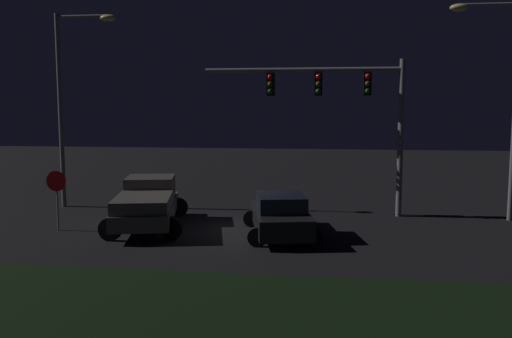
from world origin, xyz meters
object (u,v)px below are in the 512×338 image
object	(u,v)px
car_sedan	(280,215)
pickup_truck	(148,201)
street_lamp_right	(502,85)
traffic_signal_gantry	(341,99)
street_lamp_left	(71,87)
stop_sign	(57,189)

from	to	relation	value
car_sedan	pickup_truck	bearing A→B (deg)	69.50
pickup_truck	street_lamp_right	distance (m)	14.59
traffic_signal_gantry	street_lamp_left	distance (m)	12.01
pickup_truck	street_lamp_right	world-z (taller)	street_lamp_right
car_sedan	stop_sign	world-z (taller)	stop_sign
street_lamp_left	pickup_truck	bearing A→B (deg)	-37.41
street_lamp_left	street_lamp_right	size ratio (longest dim) A/B	1.00
stop_sign	pickup_truck	bearing A→B (deg)	18.93
pickup_truck	traffic_signal_gantry	distance (m)	8.91
street_lamp_right	stop_sign	distance (m)	17.58
pickup_truck	car_sedan	xyz separation A→B (m)	(5.14, -0.83, -0.26)
traffic_signal_gantry	stop_sign	distance (m)	11.76
pickup_truck	car_sedan	world-z (taller)	pickup_truck
street_lamp_left	stop_sign	distance (m)	6.25
traffic_signal_gantry	stop_sign	size ratio (longest dim) A/B	3.73
car_sedan	traffic_signal_gantry	distance (m)	6.24
street_lamp_left	stop_sign	world-z (taller)	street_lamp_left
car_sedan	traffic_signal_gantry	size ratio (longest dim) A/B	0.56
pickup_truck	street_lamp_left	xyz separation A→B (m)	(-4.68, 3.58, 4.44)
pickup_truck	street_lamp_left	bearing A→B (deg)	40.38
pickup_truck	street_lamp_left	size ratio (longest dim) A/B	0.66
stop_sign	street_lamp_left	bearing A→B (deg)	108.93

